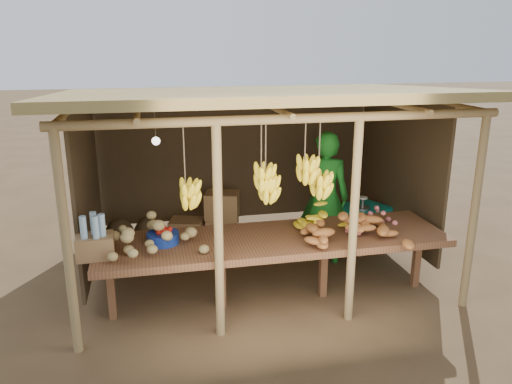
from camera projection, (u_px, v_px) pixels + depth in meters
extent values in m
plane|color=brown|center=(256.00, 267.00, 6.70)|extent=(60.00, 60.00, 0.00)
cylinder|color=#987C4E|center=(67.00, 246.00, 4.55)|extent=(0.09, 0.09, 2.20)
cylinder|color=#987C4E|center=(474.00, 214.00, 5.41)|extent=(0.09, 0.09, 2.20)
cylinder|color=#987C4E|center=(96.00, 169.00, 7.37)|extent=(0.09, 0.09, 2.20)
cylinder|color=#987C4E|center=(361.00, 156.00, 8.22)|extent=(0.09, 0.09, 2.20)
cylinder|color=#987C4E|center=(219.00, 234.00, 4.84)|extent=(0.09, 0.09, 2.20)
cylinder|color=#987C4E|center=(353.00, 224.00, 5.13)|extent=(0.09, 0.09, 2.20)
cylinder|color=#987C4E|center=(290.00, 119.00, 4.67)|extent=(4.40, 0.09, 0.09)
cylinder|color=#987C4E|center=(235.00, 91.00, 7.48)|extent=(4.40, 0.09, 0.09)
cube|color=#A0884B|center=(256.00, 94.00, 6.05)|extent=(4.70, 3.50, 0.28)
cube|color=#42321E|center=(236.00, 156.00, 7.74)|extent=(4.20, 0.04, 1.98)
cube|color=#42321E|center=(87.00, 185.00, 6.12)|extent=(0.04, 2.40, 1.98)
cube|color=#42321E|center=(398.00, 168.00, 6.97)|extent=(0.04, 2.40, 1.98)
cube|color=brown|center=(274.00, 240.00, 5.60)|extent=(3.90, 1.05, 0.08)
cube|color=brown|center=(111.00, 288.00, 5.34)|extent=(0.08, 0.08, 0.72)
cube|color=brown|center=(222.00, 278.00, 5.59)|extent=(0.08, 0.08, 0.72)
cube|color=brown|center=(323.00, 268.00, 5.83)|extent=(0.08, 0.08, 0.72)
cube|color=brown|center=(417.00, 259.00, 6.08)|extent=(0.08, 0.08, 0.72)
cylinder|color=navy|center=(163.00, 238.00, 5.39)|extent=(0.35, 0.35, 0.12)
cube|color=olive|center=(95.00, 246.00, 5.02)|extent=(0.38, 0.31, 0.23)
imported|color=#176A1D|center=(324.00, 198.00, 6.67)|extent=(0.77, 0.64, 1.80)
cube|color=brown|center=(361.00, 229.00, 7.29)|extent=(0.77, 0.73, 0.56)
cube|color=#0D938B|center=(363.00, 209.00, 7.20)|extent=(0.86, 0.81, 0.06)
cube|color=olive|center=(223.00, 229.00, 7.46)|extent=(0.55, 0.48, 0.39)
cube|color=olive|center=(222.00, 205.00, 7.35)|extent=(0.55, 0.48, 0.39)
cube|color=olive|center=(187.00, 232.00, 7.35)|extent=(0.55, 0.48, 0.39)
ellipsoid|color=#42321E|center=(120.00, 235.00, 7.09)|extent=(0.45, 0.45, 0.60)
ellipsoid|color=#42321E|center=(149.00, 233.00, 7.17)|extent=(0.45, 0.45, 0.60)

